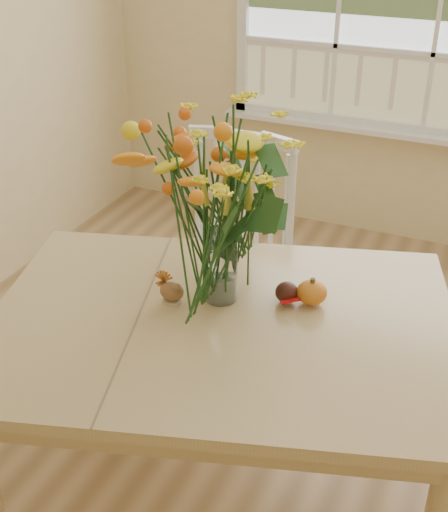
% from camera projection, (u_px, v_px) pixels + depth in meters
% --- Properties ---
extents(floor, '(4.00, 4.50, 0.01)m').
position_uv_depth(floor, '(293.00, 495.00, 2.55)').
color(floor, '#957248').
rests_on(floor, ground).
extents(wall_back, '(4.00, 0.02, 2.70)m').
position_uv_depth(wall_back, '(440.00, 15.00, 3.68)').
color(wall_back, beige).
rests_on(wall_back, floor).
extents(dining_table, '(1.71, 1.43, 0.79)m').
position_uv_depth(dining_table, '(221.00, 343.00, 2.20)').
color(dining_table, tan).
rests_on(dining_table, floor).
extents(windsor_chair, '(0.49, 0.47, 1.05)m').
position_uv_depth(windsor_chair, '(233.00, 246.00, 3.01)').
color(windsor_chair, white).
rests_on(windsor_chair, floor).
extents(flower_vase, '(0.51, 0.51, 0.61)m').
position_uv_depth(flower_vase, '(221.00, 197.00, 2.09)').
color(flower_vase, white).
rests_on(flower_vase, dining_table).
extents(pumpkin, '(0.10, 0.10, 0.08)m').
position_uv_depth(pumpkin, '(312.00, 294.00, 2.22)').
color(pumpkin, '#BF6716').
rests_on(pumpkin, dining_table).
extents(turkey_figurine, '(0.09, 0.07, 0.10)m').
position_uv_depth(turkey_figurine, '(172.00, 292.00, 2.22)').
color(turkey_figurine, '#CCB78C').
rests_on(turkey_figurine, dining_table).
extents(dark_gourd, '(0.13, 0.08, 0.07)m').
position_uv_depth(dark_gourd, '(287.00, 293.00, 2.23)').
color(dark_gourd, '#38160F').
rests_on(dark_gourd, dining_table).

